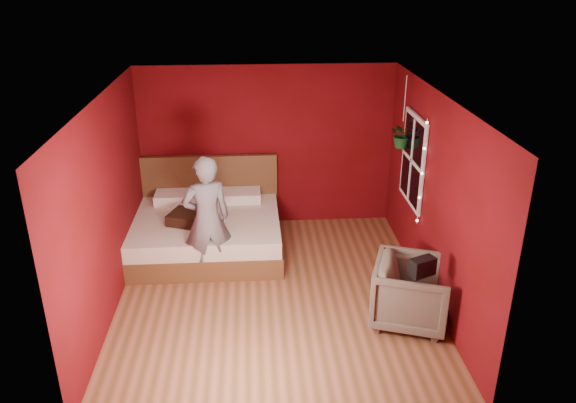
# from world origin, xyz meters

# --- Properties ---
(floor) EXTENTS (4.50, 4.50, 0.00)m
(floor) POSITION_xyz_m (0.00, 0.00, 0.00)
(floor) COLOR #975B3C
(floor) RESTS_ON ground
(room_walls) EXTENTS (4.04, 4.54, 2.62)m
(room_walls) POSITION_xyz_m (0.00, 0.00, 1.68)
(room_walls) COLOR maroon
(room_walls) RESTS_ON ground
(window) EXTENTS (0.05, 0.97, 1.27)m
(window) POSITION_xyz_m (1.97, 0.90, 1.50)
(window) COLOR white
(window) RESTS_ON room_walls
(fairy_lights) EXTENTS (0.04, 0.04, 1.45)m
(fairy_lights) POSITION_xyz_m (1.94, 0.38, 1.50)
(fairy_lights) COLOR silver
(fairy_lights) RESTS_ON room_walls
(bed) EXTENTS (2.19, 1.86, 1.20)m
(bed) POSITION_xyz_m (-0.95, 1.37, 0.31)
(bed) COLOR brown
(bed) RESTS_ON ground
(person) EXTENTS (0.73, 0.58, 1.75)m
(person) POSITION_xyz_m (-0.87, 0.50, 0.88)
(person) COLOR slate
(person) RESTS_ON ground
(armchair) EXTENTS (1.11, 1.10, 0.80)m
(armchair) POSITION_xyz_m (1.60, -0.71, 0.40)
(armchair) COLOR #6C6655
(armchair) RESTS_ON ground
(handbag) EXTENTS (0.32, 0.25, 0.21)m
(handbag) POSITION_xyz_m (1.61, -0.97, 0.90)
(handbag) COLOR black
(handbag) RESTS_ON armchair
(throw_pillow) EXTENTS (0.57, 0.57, 0.16)m
(throw_pillow) POSITION_xyz_m (-1.22, 1.12, 0.63)
(throw_pillow) COLOR #321910
(throw_pillow) RESTS_ON bed
(hanging_plant) EXTENTS (0.43, 0.41, 1.02)m
(hanging_plant) POSITION_xyz_m (1.88, 1.23, 1.77)
(hanging_plant) COLOR silver
(hanging_plant) RESTS_ON room_walls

